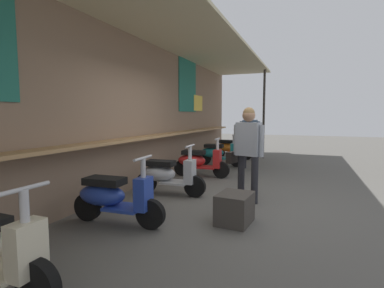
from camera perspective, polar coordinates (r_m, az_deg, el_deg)
The scene contains 10 objects.
ground_plane at distance 5.39m, azimuth 5.63°, elevation -10.73°, with size 37.58×37.58×0.00m, color #56544F.
market_stall_facade at distance 5.98m, azimuth -12.03°, elevation 8.42°, with size 13.42×2.19×3.31m.
scooter_blue at distance 4.28m, azimuth -15.16°, elevation -9.81°, with size 0.47×1.40×0.97m.
scooter_silver at distance 5.66m, azimuth -5.04°, elevation -5.89°, with size 0.47×1.40×0.97m.
scooter_red at distance 7.25m, azimuth 1.21°, elevation -3.34°, with size 0.49×1.40×0.97m.
scooter_teal at distance 8.83m, azimuth 5.00°, elevation -1.76°, with size 0.49×1.40×0.97m.
scooter_orange at distance 10.35m, azimuth 7.51°, elevation -0.71°, with size 0.46×1.40×0.97m.
shopper_with_handbag at distance 8.40m, azimuth 11.25°, elevation 1.96°, with size 0.32×0.65×1.65m.
shopper_browsing at distance 5.20m, azimuth 10.69°, elevation -0.16°, with size 0.36×0.66×1.65m.
merchandise_crate at distance 4.26m, azimuth 8.27°, elevation -12.23°, with size 0.55×0.44×0.42m, color #3D3833.
Camera 1 is at (-4.98, -1.41, 1.51)m, focal length 27.51 mm.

